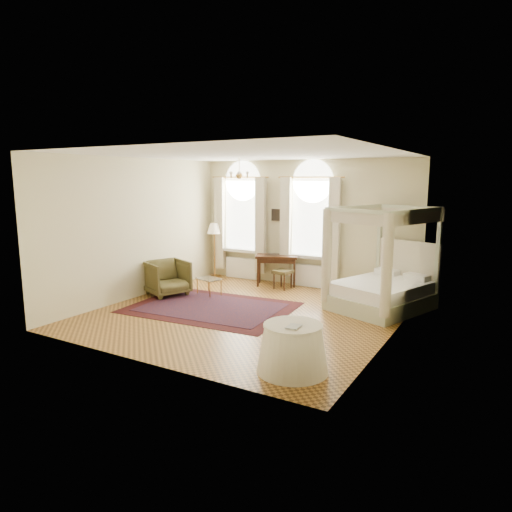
{
  "coord_description": "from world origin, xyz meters",
  "views": [
    {
      "loc": [
        4.84,
        -7.93,
        2.83
      ],
      "look_at": [
        0.02,
        0.4,
        1.18
      ],
      "focal_mm": 32.0,
      "sensor_mm": 36.0,
      "label": 1
    }
  ],
  "objects_px": {
    "canopy_bed": "(381,287)",
    "writing_desk": "(277,259)",
    "side_table": "(293,348)",
    "floor_lamp": "(214,231)",
    "stool": "(283,273)",
    "nightstand": "(383,287)",
    "armchair": "(167,278)",
    "coffee_table": "(209,280)"
  },
  "relations": [
    {
      "from": "canopy_bed",
      "to": "writing_desk",
      "type": "xyz_separation_m",
      "value": [
        -3.01,
        0.88,
        0.19
      ]
    },
    {
      "from": "canopy_bed",
      "to": "side_table",
      "type": "bearing_deg",
      "value": -93.63
    },
    {
      "from": "side_table",
      "to": "canopy_bed",
      "type": "bearing_deg",
      "value": 86.37
    },
    {
      "from": "floor_lamp",
      "to": "stool",
      "type": "bearing_deg",
      "value": -7.85
    },
    {
      "from": "writing_desk",
      "to": "side_table",
      "type": "xyz_separation_m",
      "value": [
        2.76,
        -4.78,
        -0.34
      ]
    },
    {
      "from": "nightstand",
      "to": "armchair",
      "type": "xyz_separation_m",
      "value": [
        -4.65,
        -2.31,
        0.14
      ]
    },
    {
      "from": "stool",
      "to": "coffee_table",
      "type": "xyz_separation_m",
      "value": [
        -1.29,
        -1.46,
        -0.04
      ]
    },
    {
      "from": "stool",
      "to": "floor_lamp",
      "type": "distance_m",
      "value": 2.57
    },
    {
      "from": "stool",
      "to": "armchair",
      "type": "distance_m",
      "value": 2.93
    },
    {
      "from": "coffee_table",
      "to": "floor_lamp",
      "type": "height_order",
      "value": "floor_lamp"
    },
    {
      "from": "nightstand",
      "to": "writing_desk",
      "type": "distance_m",
      "value": 2.84
    },
    {
      "from": "canopy_bed",
      "to": "stool",
      "type": "height_order",
      "value": "canopy_bed"
    },
    {
      "from": "canopy_bed",
      "to": "writing_desk",
      "type": "height_order",
      "value": "canopy_bed"
    },
    {
      "from": "canopy_bed",
      "to": "nightstand",
      "type": "distance_m",
      "value": 0.99
    },
    {
      "from": "armchair",
      "to": "coffee_table",
      "type": "xyz_separation_m",
      "value": [
        0.87,
        0.53,
        -0.06
      ]
    },
    {
      "from": "nightstand",
      "to": "side_table",
      "type": "bearing_deg",
      "value": -90.58
    },
    {
      "from": "nightstand",
      "to": "stool",
      "type": "distance_m",
      "value": 2.51
    },
    {
      "from": "armchair",
      "to": "coffee_table",
      "type": "distance_m",
      "value": 1.02
    },
    {
      "from": "floor_lamp",
      "to": "side_table",
      "type": "xyz_separation_m",
      "value": [
        4.81,
        -4.84,
        -0.97
      ]
    },
    {
      "from": "nightstand",
      "to": "stool",
      "type": "height_order",
      "value": "nightstand"
    },
    {
      "from": "writing_desk",
      "to": "coffee_table",
      "type": "distance_m",
      "value": 2.0
    },
    {
      "from": "canopy_bed",
      "to": "side_table",
      "type": "relative_size",
      "value": 2.32
    },
    {
      "from": "stool",
      "to": "armchair",
      "type": "height_order",
      "value": "armchair"
    },
    {
      "from": "writing_desk",
      "to": "armchair",
      "type": "height_order",
      "value": "armchair"
    },
    {
      "from": "nightstand",
      "to": "floor_lamp",
      "type": "xyz_separation_m",
      "value": [
        -4.86,
        0.0,
        1.05
      ]
    },
    {
      "from": "stool",
      "to": "side_table",
      "type": "xyz_separation_m",
      "value": [
        2.44,
        -4.51,
        -0.05
      ]
    },
    {
      "from": "writing_desk",
      "to": "stool",
      "type": "relative_size",
      "value": 2.5
    },
    {
      "from": "stool",
      "to": "coffee_table",
      "type": "height_order",
      "value": "stool"
    },
    {
      "from": "writing_desk",
      "to": "side_table",
      "type": "distance_m",
      "value": 5.53
    },
    {
      "from": "coffee_table",
      "to": "floor_lamp",
      "type": "xyz_separation_m",
      "value": [
        -1.09,
        1.78,
        0.96
      ]
    },
    {
      "from": "writing_desk",
      "to": "armchair",
      "type": "distance_m",
      "value": 2.92
    },
    {
      "from": "coffee_table",
      "to": "armchair",
      "type": "bearing_deg",
      "value": -148.85
    },
    {
      "from": "canopy_bed",
      "to": "nightstand",
      "type": "height_order",
      "value": "canopy_bed"
    },
    {
      "from": "coffee_table",
      "to": "stool",
      "type": "bearing_deg",
      "value": 48.55
    },
    {
      "from": "floor_lamp",
      "to": "side_table",
      "type": "height_order",
      "value": "floor_lamp"
    },
    {
      "from": "writing_desk",
      "to": "stool",
      "type": "xyz_separation_m",
      "value": [
        0.32,
        -0.27,
        -0.29
      ]
    },
    {
      "from": "nightstand",
      "to": "canopy_bed",
      "type": "bearing_deg",
      "value": -78.08
    },
    {
      "from": "canopy_bed",
      "to": "side_table",
      "type": "distance_m",
      "value": 3.91
    },
    {
      "from": "coffee_table",
      "to": "nightstand",
      "type": "bearing_deg",
      "value": 25.29
    },
    {
      "from": "coffee_table",
      "to": "side_table",
      "type": "relative_size",
      "value": 0.65
    },
    {
      "from": "writing_desk",
      "to": "stool",
      "type": "bearing_deg",
      "value": -39.95
    },
    {
      "from": "side_table",
      "to": "stool",
      "type": "bearing_deg",
      "value": 118.38
    }
  ]
}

